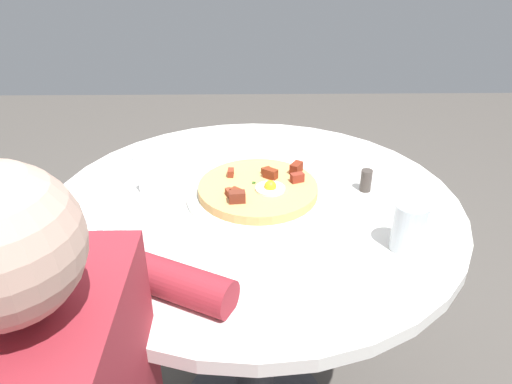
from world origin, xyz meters
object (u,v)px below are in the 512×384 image
fork (90,209)px  pepper_shaker (366,180)px  salt_shaker (145,182)px  bread_plate (161,153)px  breakfast_pizza (259,189)px  pizza_plate (258,195)px  knife (106,209)px  water_glass (409,227)px  dining_table (254,262)px

fork → pepper_shaker: size_ratio=3.28×
fork → pepper_shaker: 0.65m
salt_shaker → bread_plate: bearing=178.5°
breakfast_pizza → fork: (0.06, -0.39, -0.02)m
pizza_plate → salt_shaker: bearing=-96.8°
bread_plate → knife: bearing=-15.0°
salt_shaker → fork: bearing=-49.9°
pizza_plate → salt_shaker: size_ratio=6.24×
fork → knife: same height
breakfast_pizza → pepper_shaker: size_ratio=5.17×
fork → water_glass: (0.15, 0.68, 0.05)m
fork → salt_shaker: 0.15m
water_glass → salt_shaker: 0.62m
dining_table → pizza_plate: (-0.02, 0.01, 0.19)m
salt_shaker → pizza_plate: bearing=83.2°
dining_table → breakfast_pizza: bearing=147.5°
breakfast_pizza → bread_plate: size_ratio=1.76×
water_glass → pepper_shaker: bearing=-171.9°
breakfast_pizza → bread_plate: bearing=-131.7°
pizza_plate → water_glass: water_glass is taller
dining_table → water_glass: size_ratio=9.43×
bread_plate → fork: bearing=-21.0°
knife → pepper_shaker: bearing=93.0°
water_glass → salt_shaker: size_ratio=1.89×
fork → breakfast_pizza: bearing=93.6°
salt_shaker → pepper_shaker: bearing=89.8°
breakfast_pizza → knife: 0.35m
bread_plate → salt_shaker: 0.21m
pizza_plate → salt_shaker: 0.28m
pizza_plate → pepper_shaker: (-0.03, 0.26, 0.02)m
pizza_plate → bread_plate: bearing=-131.8°
pizza_plate → water_glass: 0.37m
knife → water_glass: (0.15, 0.65, 0.05)m
pizza_plate → salt_shaker: (-0.03, -0.27, 0.02)m
breakfast_pizza → pepper_shaker: 0.26m
pizza_plate → knife: pizza_plate is taller
salt_shaker → pepper_shaker: 0.54m
bread_plate → knife: 0.31m
knife → dining_table: bearing=91.4°
breakfast_pizza → water_glass: bearing=54.9°
knife → salt_shaker: bearing=135.3°
pepper_shaker → pizza_plate: bearing=-83.4°
dining_table → bread_plate: size_ratio=6.04×
knife → water_glass: 0.66m
dining_table → salt_shaker: bearing=-100.8°
water_glass → pepper_shaker: size_ratio=1.88×
water_glass → salt_shaker: water_glass is taller
pepper_shaker → knife: bearing=-81.9°
fork → bread_plate: bearing=153.8°
breakfast_pizza → fork: breakfast_pizza is taller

